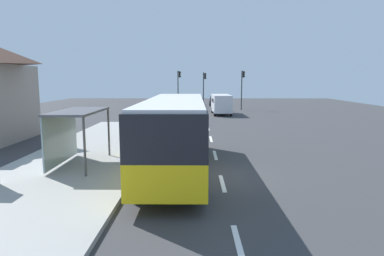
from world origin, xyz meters
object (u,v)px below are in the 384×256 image
Objects in this scene: bus at (175,130)px; recycling_bin_yellow at (128,148)px; bus_shelter at (72,123)px; traffic_light_far_side at (179,84)px; white_van at (221,103)px; recycling_bin_blue at (126,150)px; traffic_light_near_side at (242,84)px; traffic_light_median at (204,85)px; sedan_near at (215,101)px.

bus is 3.34m from recycling_bin_yellow.
bus is at bearing -3.63° from bus_shelter.
recycling_bin_yellow is 0.18× the size of traffic_light_far_side.
white_van reaches higher than recycling_bin_blue.
bus is 11.59× the size of recycling_bin_yellow.
recycling_bin_yellow is at bearing -108.45° from traffic_light_near_side.
recycling_bin_blue is 31.82m from traffic_light_median.
recycling_bin_yellow is at bearing 90.00° from recycling_bin_blue.
bus is 2.75× the size of bus_shelter.
recycling_bin_blue is (-2.49, 1.19, -1.19)m from bus.
traffic_light_near_side is 5.34m from traffic_light_median.
traffic_light_near_side is at bearing -5.31° from traffic_light_far_side.
traffic_light_near_side is at bearing -66.13° from sedan_near.
sedan_near is at bearing 79.85° from recycling_bin_yellow.
traffic_light_median is at bearing 12.87° from traffic_light_far_side.
white_van is at bearing 74.77° from recycling_bin_blue.
bus is 11.59× the size of recycling_bin_blue.
traffic_light_median is (3.50, 0.80, -0.14)m from traffic_light_far_side.
white_van reaches higher than sedan_near.
sedan_near is 8.82m from traffic_light_far_side.
white_van is at bearing -77.11° from traffic_light_median.
bus reaches higher than sedan_near.
white_van is 1.31× the size of bus_shelter.
sedan_near is 1.11× the size of bus_shelter.
bus is 25.01m from white_van.
bus_shelter is (-4.70, 0.30, 0.25)m from bus.
bus is 31.84m from traffic_light_far_side.
sedan_near reaches higher than recycling_bin_blue.
traffic_light_median is (4.60, 31.37, 2.69)m from recycling_bin_blue.
white_van is 1.18× the size of sedan_near.
traffic_light_median is (-5.10, 1.60, -0.13)m from traffic_light_near_side.
traffic_light_far_side reaches higher than bus.
sedan_near is at bearing 71.35° from traffic_light_median.
bus is at bearing -95.99° from sedan_near.
white_van is 5.53× the size of recycling_bin_blue.
bus_shelter is at bearing -111.22° from traffic_light_near_side.
recycling_bin_blue is 0.19× the size of traffic_light_median.
bus reaches higher than recycling_bin_yellow.
traffic_light_near_side reaches higher than recycling_bin_blue.
traffic_light_near_side reaches higher than recycling_bin_yellow.
bus is 31.83m from traffic_light_near_side.
sedan_near is at bearing 89.58° from white_van.
traffic_light_near_side is (3.20, -7.23, 2.68)m from sedan_near.
recycling_bin_yellow is at bearing -100.15° from sedan_near.
traffic_light_far_side is 3.60m from traffic_light_median.
recycling_bin_blue is at bearing -90.00° from recycling_bin_yellow.
recycling_bin_yellow is (-2.49, 1.89, -1.19)m from bus.
bus_shelter is at bearing -102.95° from sedan_near.
sedan_near is at bearing 49.96° from traffic_light_far_side.
recycling_bin_yellow is (0.00, 0.70, 0.00)m from recycling_bin_blue.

